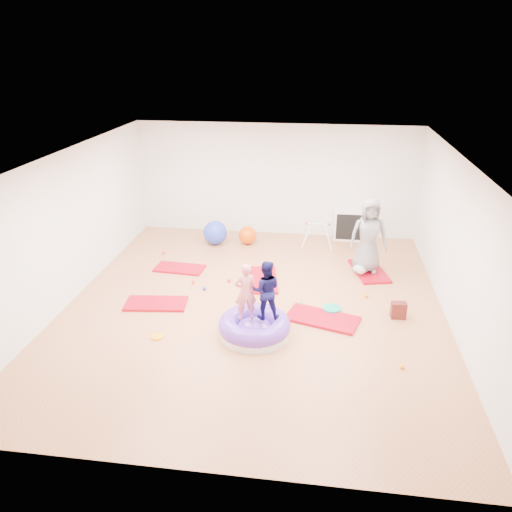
# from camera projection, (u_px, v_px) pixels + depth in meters

# --- Properties ---
(room) EXTENTS (7.01, 8.01, 2.81)m
(room) POSITION_uv_depth(u_px,v_px,m) (254.00, 237.00, 8.84)
(room) COLOR #AD6B44
(room) RESTS_ON ground
(gym_mat_front_left) EXTENTS (1.20, 0.70, 0.05)m
(gym_mat_front_left) POSITION_uv_depth(u_px,v_px,m) (156.00, 304.00, 9.44)
(gym_mat_front_left) COLOR #B3070C
(gym_mat_front_left) RESTS_ON ground
(gym_mat_mid_left) EXTENTS (1.10, 0.61, 0.04)m
(gym_mat_mid_left) POSITION_uv_depth(u_px,v_px,m) (180.00, 268.00, 10.92)
(gym_mat_mid_left) COLOR #B3070C
(gym_mat_mid_left) RESTS_ON ground
(gym_mat_center_back) EXTENTS (0.81, 1.33, 0.05)m
(gym_mat_center_back) POSITION_uv_depth(u_px,v_px,m) (262.00, 280.00, 10.38)
(gym_mat_center_back) COLOR #B3070C
(gym_mat_center_back) RESTS_ON ground
(gym_mat_right) EXTENTS (1.39, 0.98, 0.05)m
(gym_mat_right) POSITION_uv_depth(u_px,v_px,m) (322.00, 319.00, 8.91)
(gym_mat_right) COLOR #B3070C
(gym_mat_right) RESTS_ON ground
(gym_mat_rear_right) EXTENTS (0.88, 1.33, 0.05)m
(gym_mat_rear_right) POSITION_uv_depth(u_px,v_px,m) (369.00, 271.00, 10.78)
(gym_mat_rear_right) COLOR #B3070C
(gym_mat_rear_right) RESTS_ON ground
(inflatable_cushion) EXTENTS (1.23, 1.23, 0.39)m
(inflatable_cushion) POSITION_uv_depth(u_px,v_px,m) (254.00, 327.00, 8.41)
(inflatable_cushion) COLOR white
(inflatable_cushion) RESTS_ON ground
(child_pink) EXTENTS (0.43, 0.36, 1.01)m
(child_pink) POSITION_uv_depth(u_px,v_px,m) (245.00, 289.00, 8.15)
(child_pink) COLOR #DE6F76
(child_pink) RESTS_ON inflatable_cushion
(child_navy) EXTENTS (0.54, 0.44, 1.03)m
(child_navy) POSITION_uv_depth(u_px,v_px,m) (266.00, 287.00, 8.18)
(child_navy) COLOR #0F0E3F
(child_navy) RESTS_ON inflatable_cushion
(adult_caregiver) EXTENTS (0.83, 0.58, 1.60)m
(adult_caregiver) POSITION_uv_depth(u_px,v_px,m) (369.00, 236.00, 10.44)
(adult_caregiver) COLOR slate
(adult_caregiver) RESTS_ON gym_mat_rear_right
(infant) EXTENTS (0.33, 0.34, 0.20)m
(infant) POSITION_uv_depth(u_px,v_px,m) (361.00, 269.00, 10.56)
(infant) COLOR #94D0E8
(infant) RESTS_ON gym_mat_rear_right
(ball_pit_balls) EXTENTS (5.04, 3.91, 0.08)m
(ball_pit_balls) POSITION_uv_depth(u_px,v_px,m) (257.00, 292.00, 9.85)
(ball_pit_balls) COLOR red
(ball_pit_balls) RESTS_ON ground
(exercise_ball_blue) EXTENTS (0.59, 0.59, 0.59)m
(exercise_ball_blue) POSITION_uv_depth(u_px,v_px,m) (215.00, 233.00, 12.20)
(exercise_ball_blue) COLOR blue
(exercise_ball_blue) RESTS_ON ground
(exercise_ball_orange) EXTENTS (0.45, 0.45, 0.45)m
(exercise_ball_orange) POSITION_uv_depth(u_px,v_px,m) (248.00, 235.00, 12.24)
(exercise_ball_orange) COLOR #D84C06
(exercise_ball_orange) RESTS_ON ground
(infant_play_gym) EXTENTS (0.73, 0.70, 0.56)m
(infant_play_gym) POSITION_uv_depth(u_px,v_px,m) (318.00, 231.00, 12.09)
(infant_play_gym) COLOR white
(infant_play_gym) RESTS_ON ground
(cube_shelf) EXTENTS (0.76, 0.37, 0.76)m
(cube_shelf) POSITION_uv_depth(u_px,v_px,m) (349.00, 225.00, 12.46)
(cube_shelf) COLOR white
(cube_shelf) RESTS_ON ground
(balance_disc) EXTENTS (0.34, 0.34, 0.07)m
(balance_disc) POSITION_uv_depth(u_px,v_px,m) (332.00, 309.00, 9.20)
(balance_disc) COLOR #0B9F86
(balance_disc) RESTS_ON ground
(backpack) EXTENTS (0.28, 0.18, 0.31)m
(backpack) POSITION_uv_depth(u_px,v_px,m) (398.00, 310.00, 8.94)
(backpack) COLOR maroon
(backpack) RESTS_ON ground
(yellow_toy) EXTENTS (0.21, 0.21, 0.03)m
(yellow_toy) POSITION_uv_depth(u_px,v_px,m) (157.00, 337.00, 8.38)
(yellow_toy) COLOR #FCA310
(yellow_toy) RESTS_ON ground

